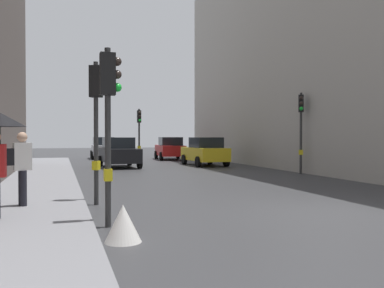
# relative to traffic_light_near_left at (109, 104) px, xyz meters

# --- Properties ---
(ground_plane) EXTENTS (120.00, 120.00, 0.00)m
(ground_plane) POSITION_rel_traffic_light_near_left_xyz_m (5.10, 0.08, -2.48)
(ground_plane) COLOR #38383A
(sidewalk_kerb) EXTENTS (2.66, 40.00, 0.16)m
(sidewalk_kerb) POSITION_rel_traffic_light_near_left_xyz_m (-1.65, 6.08, -2.40)
(sidewalk_kerb) COLOR gray
(sidewalk_kerb) RESTS_ON ground
(building_facade_right) EXTENTS (12.00, 31.28, 13.82)m
(building_facade_right) POSITION_rel_traffic_light_near_left_xyz_m (16.52, 11.86, 4.43)
(building_facade_right) COLOR #B2ADA3
(building_facade_right) RESTS_ON ground
(traffic_light_near_left) EXTENTS (0.43, 0.24, 3.59)m
(traffic_light_near_left) POSITION_rel_traffic_light_near_left_xyz_m (0.00, 0.00, 0.00)
(traffic_light_near_left) COLOR #2D2D2D
(traffic_light_near_left) RESTS_ON ground
(traffic_light_mid_street) EXTENTS (0.36, 0.45, 3.94)m
(traffic_light_mid_street) POSITION_rel_traffic_light_near_left_xyz_m (10.21, 9.46, 0.23)
(traffic_light_mid_street) COLOR #2D2D2D
(traffic_light_mid_street) RESTS_ON ground
(traffic_light_far_median) EXTENTS (0.25, 0.43, 3.71)m
(traffic_light_far_median) POSITION_rel_traffic_light_near_left_xyz_m (4.26, 20.38, 0.08)
(traffic_light_far_median) COLOR #2D2D2D
(traffic_light_far_median) RESTS_ON ground
(traffic_light_near_right) EXTENTS (0.45, 0.36, 3.80)m
(traffic_light_near_right) POSITION_rel_traffic_light_near_left_xyz_m (-0.00, 2.90, 0.14)
(traffic_light_near_right) COLOR #2D2D2D
(traffic_light_near_right) RESTS_ON ground
(car_red_sedan) EXTENTS (2.26, 4.32, 1.76)m
(car_red_sedan) POSITION_rel_traffic_light_near_left_xyz_m (7.32, 23.80, -1.60)
(car_red_sedan) COLOR red
(car_red_sedan) RESTS_ON ground
(car_dark_suv) EXTENTS (2.21, 4.30, 1.76)m
(car_dark_suv) POSITION_rel_traffic_light_near_left_xyz_m (2.38, 16.61, -1.60)
(car_dark_suv) COLOR black
(car_dark_suv) RESTS_ON ground
(car_silver_hatchback) EXTENTS (2.14, 4.26, 1.76)m
(car_silver_hatchback) POSITION_rel_traffic_light_near_left_xyz_m (2.45, 26.75, -1.60)
(car_silver_hatchback) COLOR #BCBCC1
(car_silver_hatchback) RESTS_ON ground
(car_yellow_taxi) EXTENTS (2.12, 4.25, 1.76)m
(car_yellow_taxi) POSITION_rel_traffic_light_near_left_xyz_m (7.73, 16.57, -1.60)
(car_yellow_taxi) COLOR yellow
(car_yellow_taxi) RESTS_ON ground
(pedestrian_with_black_backpack) EXTENTS (0.65, 0.41, 1.77)m
(pedestrian_with_black_backpack) POSITION_rel_traffic_light_near_left_xyz_m (-1.85, 2.31, -1.31)
(pedestrian_with_black_backpack) COLOR black
(pedestrian_with_black_backpack) RESTS_ON sidewalk_kerb
(warning_sign_triangle) EXTENTS (0.64, 0.64, 0.65)m
(warning_sign_triangle) POSITION_rel_traffic_light_near_left_xyz_m (0.09, -1.32, -2.15)
(warning_sign_triangle) COLOR silver
(warning_sign_triangle) RESTS_ON ground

